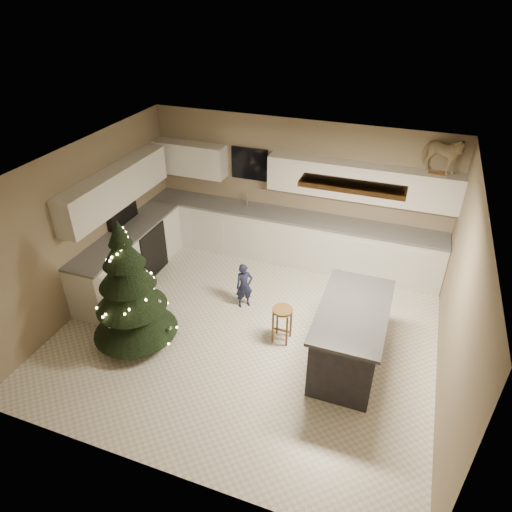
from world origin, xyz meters
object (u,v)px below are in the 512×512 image
rocking_horse (441,154)px  bar_stool (282,317)px  toddler (244,286)px  island (350,336)px  christmas_tree (130,295)px

rocking_horse → bar_stool: bearing=166.1°
rocking_horse → toddler: bearing=147.3°
bar_stool → island: bearing=-7.3°
christmas_tree → toddler: size_ratio=2.59×
bar_stool → rocking_horse: size_ratio=0.75×
island → rocking_horse: (0.76, 2.46, 1.84)m
bar_stool → rocking_horse: bearing=53.0°
bar_stool → rocking_horse: (1.76, 2.34, 1.89)m
bar_stool → toddler: bearing=144.9°
bar_stool → christmas_tree: bearing=-160.0°
toddler → rocking_horse: rocking_horse is taller
island → christmas_tree: (-3.03, -0.61, 0.35)m
toddler → rocking_horse: 3.67m
toddler → rocking_horse: bearing=-5.3°
bar_stool → toddler: (-0.82, 0.58, -0.04)m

